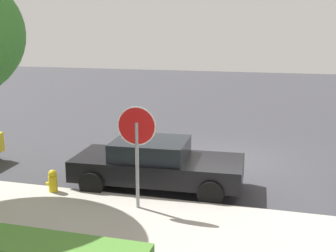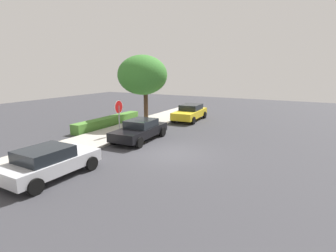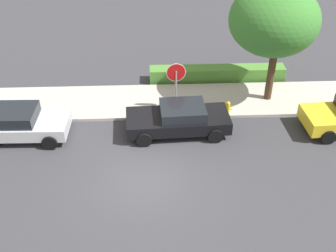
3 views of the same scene
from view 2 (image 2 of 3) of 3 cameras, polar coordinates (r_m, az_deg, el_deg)
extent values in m
plane|color=#38383D|center=(14.54, 0.64, -5.90)|extent=(60.00, 60.00, 0.00)
cube|color=#B2ADA3|center=(17.69, -15.56, -2.82)|extent=(32.00, 3.07, 0.14)
cylinder|color=gray|center=(17.97, -10.55, 0.96)|extent=(0.08, 0.08, 2.16)
cylinder|color=white|center=(17.81, -10.68, 4.10)|extent=(0.89, 0.07, 0.89)
cylinder|color=red|center=(17.81, -10.68, 4.10)|extent=(0.83, 0.08, 0.83)
cube|color=black|center=(17.11, -6.20, -1.18)|extent=(4.54, 2.03, 0.55)
cube|color=black|center=(17.17, -5.88, 0.62)|extent=(2.00, 1.69, 0.47)
cylinder|color=black|center=(18.89, -6.12, -0.71)|extent=(0.65, 0.25, 0.64)
cylinder|color=black|center=(18.02, -1.19, -1.27)|extent=(0.65, 0.25, 0.64)
cylinder|color=black|center=(16.46, -11.64, -2.83)|extent=(0.65, 0.25, 0.64)
cylinder|color=black|center=(15.46, -6.25, -3.63)|extent=(0.65, 0.25, 0.64)
cube|color=silver|center=(12.34, -24.12, -7.52)|extent=(4.12, 1.96, 0.55)
cube|color=black|center=(12.04, -25.34, -5.51)|extent=(2.04, 1.69, 0.49)
cylinder|color=black|center=(13.92, -21.75, -6.26)|extent=(0.64, 0.23, 0.64)
cylinder|color=black|center=(12.57, -16.33, -7.82)|extent=(0.64, 0.23, 0.64)
cylinder|color=black|center=(12.50, -31.76, -9.33)|extent=(0.64, 0.23, 0.64)
cylinder|color=black|center=(10.99, -26.92, -11.67)|extent=(0.64, 0.23, 0.64)
cube|color=yellow|center=(23.77, 4.76, 2.70)|extent=(4.67, 2.06, 0.62)
cube|color=black|center=(23.99, 5.05, 4.13)|extent=(2.25, 1.71, 0.49)
cylinder|color=black|center=(22.08, 5.53, 1.18)|extent=(0.65, 0.25, 0.64)
cylinder|color=black|center=(22.74, 1.22, 1.56)|extent=(0.65, 0.25, 0.64)
cylinder|color=black|center=(24.99, 7.95, 2.41)|extent=(0.65, 0.25, 0.64)
cylinder|color=black|center=(25.57, 4.06, 2.72)|extent=(0.65, 0.25, 0.64)
cylinder|color=#422D1E|center=(22.07, -4.82, 3.85)|extent=(0.35, 0.35, 2.66)
ellipsoid|color=#387A2D|center=(21.76, -5.58, 10.99)|extent=(4.03, 4.03, 3.21)
cylinder|color=gold|center=(19.82, -5.27, -0.22)|extent=(0.22, 0.22, 0.55)
sphere|color=gold|center=(19.75, -5.29, 0.73)|extent=(0.21, 0.21, 0.21)
cylinder|color=gold|center=(19.93, -5.04, 0.02)|extent=(0.08, 0.09, 0.09)
cube|color=#4C8433|center=(21.81, -12.80, 0.94)|extent=(7.15, 0.85, 0.75)
camera|label=1|loc=(22.40, -33.81, 9.24)|focal=45.00mm
camera|label=3|loc=(15.23, 57.83, 31.52)|focal=45.00mm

